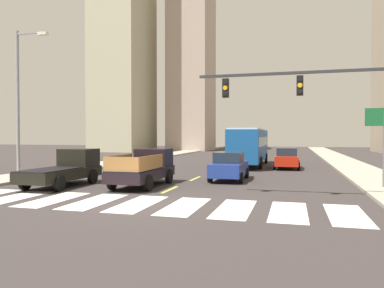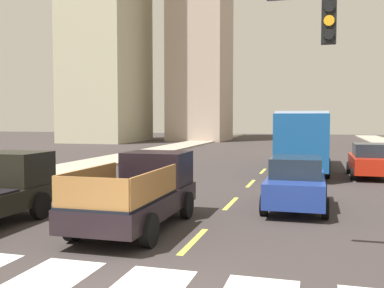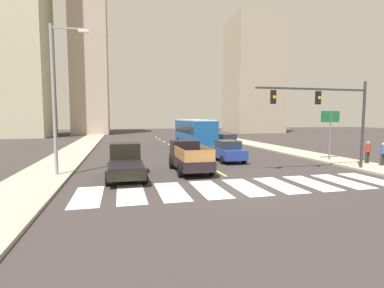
% 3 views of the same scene
% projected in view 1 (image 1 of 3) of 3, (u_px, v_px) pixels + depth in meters
% --- Properties ---
extents(ground_plane, '(160.00, 160.00, 0.00)m').
position_uv_depth(ground_plane, '(138.00, 204.00, 14.74)').
color(ground_plane, '#352F2E').
extents(sidewalk_right, '(3.31, 110.00, 0.15)m').
position_uv_depth(sidewalk_right, '(357.00, 169.00, 29.23)').
color(sidewalk_right, '#A29787').
rests_on(sidewalk_right, ground).
extents(sidewalk_left, '(3.31, 110.00, 0.15)m').
position_uv_depth(sidewalk_left, '(108.00, 164.00, 34.96)').
color(sidewalk_left, '#A29787').
rests_on(sidewalk_left, ground).
extents(crosswalk_stripe_1, '(1.29, 3.81, 0.01)m').
position_uv_depth(crosswalk_stripe_1, '(15.00, 197.00, 16.27)').
color(crosswalk_stripe_1, silver).
rests_on(crosswalk_stripe_1, ground).
extents(crosswalk_stripe_2, '(1.29, 3.81, 0.01)m').
position_uv_depth(crosswalk_stripe_2, '(54.00, 199.00, 15.76)').
color(crosswalk_stripe_2, silver).
rests_on(crosswalk_stripe_2, ground).
extents(crosswalk_stripe_3, '(1.29, 3.81, 0.01)m').
position_uv_depth(crosswalk_stripe_3, '(94.00, 201.00, 15.25)').
color(crosswalk_stripe_3, silver).
rests_on(crosswalk_stripe_3, ground).
extents(crosswalk_stripe_4, '(1.29, 3.81, 0.01)m').
position_uv_depth(crosswalk_stripe_4, '(138.00, 204.00, 14.74)').
color(crosswalk_stripe_4, silver).
rests_on(crosswalk_stripe_4, ground).
extents(crosswalk_stripe_5, '(1.29, 3.81, 0.01)m').
position_uv_depth(crosswalk_stripe_5, '(184.00, 206.00, 14.23)').
color(crosswalk_stripe_5, silver).
rests_on(crosswalk_stripe_5, ground).
extents(crosswalk_stripe_6, '(1.29, 3.81, 0.01)m').
position_uv_depth(crosswalk_stripe_6, '(235.00, 209.00, 13.72)').
color(crosswalk_stripe_6, silver).
rests_on(crosswalk_stripe_6, ground).
extents(crosswalk_stripe_7, '(1.29, 3.81, 0.01)m').
position_uv_depth(crosswalk_stripe_7, '(288.00, 212.00, 13.21)').
color(crosswalk_stripe_7, silver).
rests_on(crosswalk_stripe_7, ground).
extents(crosswalk_stripe_8, '(1.29, 3.81, 0.01)m').
position_uv_depth(crosswalk_stripe_8, '(347.00, 215.00, 12.70)').
color(crosswalk_stripe_8, silver).
rests_on(crosswalk_stripe_8, ground).
extents(lane_dash_0, '(0.16, 2.40, 0.01)m').
position_uv_depth(lane_dash_0, '(170.00, 190.00, 18.60)').
color(lane_dash_0, '#D4D446').
rests_on(lane_dash_0, ground).
extents(lane_dash_1, '(0.16, 2.40, 0.01)m').
position_uv_depth(lane_dash_1, '(195.00, 178.00, 23.42)').
color(lane_dash_1, '#D4D446').
rests_on(lane_dash_1, ground).
extents(lane_dash_2, '(0.16, 2.40, 0.01)m').
position_uv_depth(lane_dash_2, '(212.00, 171.00, 28.24)').
color(lane_dash_2, '#D4D446').
rests_on(lane_dash_2, ground).
extents(lane_dash_3, '(0.16, 2.40, 0.01)m').
position_uv_depth(lane_dash_3, '(224.00, 166.00, 33.06)').
color(lane_dash_3, '#D4D446').
rests_on(lane_dash_3, ground).
extents(lane_dash_4, '(0.16, 2.40, 0.01)m').
position_uv_depth(lane_dash_4, '(233.00, 162.00, 37.89)').
color(lane_dash_4, '#D4D446').
rests_on(lane_dash_4, ground).
extents(lane_dash_5, '(0.16, 2.40, 0.01)m').
position_uv_depth(lane_dash_5, '(239.00, 159.00, 42.71)').
color(lane_dash_5, '#D4D446').
rests_on(lane_dash_5, ground).
extents(lane_dash_6, '(0.16, 2.40, 0.01)m').
position_uv_depth(lane_dash_6, '(245.00, 157.00, 47.53)').
color(lane_dash_6, '#D4D446').
rests_on(lane_dash_6, ground).
extents(lane_dash_7, '(0.16, 2.40, 0.01)m').
position_uv_depth(lane_dash_7, '(249.00, 155.00, 52.35)').
color(lane_dash_7, '#D4D446').
rests_on(lane_dash_7, ground).
extents(pickup_stakebed, '(2.18, 5.20, 1.96)m').
position_uv_depth(pickup_stakebed, '(145.00, 168.00, 20.24)').
color(pickup_stakebed, black).
rests_on(pickup_stakebed, ground).
extents(pickup_dark, '(2.18, 5.20, 1.96)m').
position_uv_depth(pickup_dark, '(66.00, 169.00, 20.18)').
color(pickup_dark, black).
rests_on(pickup_dark, ground).
extents(city_bus, '(2.72, 10.80, 3.32)m').
position_uv_depth(city_bus, '(249.00, 144.00, 33.20)').
color(city_bus, '#175093').
rests_on(city_bus, ground).
extents(sedan_far, '(2.02, 4.40, 1.72)m').
position_uv_depth(sedan_far, '(287.00, 158.00, 30.31)').
color(sedan_far, red).
rests_on(sedan_far, ground).
extents(sedan_near_left, '(2.02, 4.40, 1.72)m').
position_uv_depth(sedan_near_left, '(229.00, 166.00, 22.49)').
color(sedan_near_left, navy).
rests_on(sedan_near_left, ground).
extents(traffic_signal_gantry, '(8.09, 0.27, 6.00)m').
position_uv_depth(traffic_signal_gantry, '(326.00, 101.00, 15.46)').
color(traffic_signal_gantry, '#2D2D33').
rests_on(traffic_signal_gantry, ground).
extents(direction_sign_green, '(1.70, 0.12, 4.20)m').
position_uv_depth(direction_sign_green, '(384.00, 129.00, 18.40)').
color(direction_sign_green, slate).
rests_on(direction_sign_green, ground).
extents(streetlight_left, '(2.20, 0.28, 9.00)m').
position_uv_depth(streetlight_left, '(20.00, 98.00, 22.18)').
color(streetlight_left, gray).
rests_on(streetlight_left, ground).
extents(block_mid_left, '(7.19, 9.24, 29.33)m').
position_uv_depth(block_mid_left, '(192.00, 71.00, 68.26)').
color(block_mid_left, '#B19D8D').
rests_on(block_mid_left, ground).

